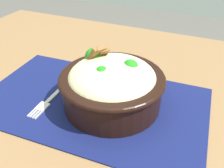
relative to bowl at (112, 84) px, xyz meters
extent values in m
cube|color=olive|center=(0.01, 0.02, -0.07)|extent=(1.24, 0.94, 0.04)
cylinder|color=brown|center=(0.57, -0.39, -0.43)|extent=(0.04, 0.04, 0.68)
cube|color=#11194C|center=(0.04, 0.01, -0.05)|extent=(0.49, 0.30, 0.00)
cylinder|color=black|center=(0.00, 0.00, -0.02)|extent=(0.20, 0.20, 0.07)
torus|color=black|center=(0.00, 0.00, 0.01)|extent=(0.21, 0.21, 0.01)
ellipsoid|color=beige|center=(0.00, 0.00, 0.02)|extent=(0.25, 0.25, 0.06)
sphere|color=#20841B|center=(0.01, 0.03, 0.03)|extent=(0.03, 0.03, 0.03)
sphere|color=#20841B|center=(-0.03, -0.02, 0.03)|extent=(0.03, 0.03, 0.03)
sphere|color=#20841B|center=(0.05, -0.03, 0.04)|extent=(0.04, 0.04, 0.04)
cylinder|color=orange|center=(0.01, -0.01, 0.03)|extent=(0.04, 0.01, 0.01)
cube|color=brown|center=(0.04, -0.04, 0.04)|extent=(0.04, 0.04, 0.04)
cube|color=brown|center=(0.04, -0.03, 0.04)|extent=(0.05, 0.04, 0.05)
cube|color=brown|center=(0.05, -0.02, 0.04)|extent=(0.04, 0.03, 0.05)
cube|color=#BABABA|center=(0.13, 0.01, -0.05)|extent=(0.01, 0.07, 0.00)
cube|color=#BABABA|center=(0.13, 0.05, -0.05)|extent=(0.01, 0.01, 0.00)
cube|color=#BABABA|center=(0.13, 0.07, -0.05)|extent=(0.02, 0.03, 0.00)
cube|color=#BABABA|center=(0.14, 0.09, -0.05)|extent=(0.00, 0.02, 0.00)
cube|color=#BABABA|center=(0.13, 0.09, -0.05)|extent=(0.00, 0.02, 0.00)
cube|color=#BABABA|center=(0.12, 0.09, -0.05)|extent=(0.00, 0.02, 0.00)
cube|color=#BABABA|center=(0.12, 0.09, -0.05)|extent=(0.00, 0.02, 0.00)
camera|label=1|loc=(-0.16, 0.37, 0.27)|focal=38.85mm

